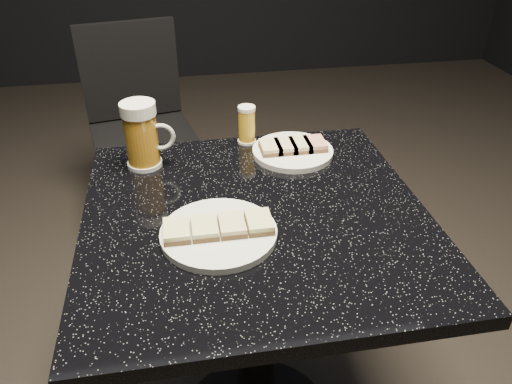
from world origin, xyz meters
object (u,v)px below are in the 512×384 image
(beer_mug, at_px, (142,135))
(table, at_px, (256,299))
(plate_large, at_px, (219,233))
(plate_small, at_px, (293,152))
(chair, at_px, (140,121))
(beer_tumbler, at_px, (247,125))

(beer_mug, bearing_deg, table, -47.05)
(plate_large, bearing_deg, plate_small, 54.20)
(table, bearing_deg, plate_large, -141.84)
(plate_small, bearing_deg, beer_mug, 179.03)
(plate_small, xyz_separation_m, chair, (-0.42, 0.84, -0.26))
(plate_large, xyz_separation_m, plate_small, (0.22, 0.30, 0.00))
(beer_tumbler, bearing_deg, plate_small, -40.09)
(plate_small, distance_m, beer_mug, 0.36)
(table, height_order, chair, chair)
(plate_large, height_order, beer_tumbler, beer_tumbler)
(plate_small, relative_size, chair, 0.23)
(plate_large, distance_m, chair, 1.19)
(table, xyz_separation_m, chair, (-0.29, 1.08, -0.01))
(table, bearing_deg, beer_tumbler, 84.29)
(chair, bearing_deg, beer_mug, -85.66)
(plate_large, xyz_separation_m, beer_mug, (-0.14, 0.31, 0.07))
(plate_large, relative_size, beer_tumbler, 2.28)
(beer_mug, bearing_deg, plate_small, -0.97)
(plate_small, bearing_deg, plate_large, -125.80)
(plate_small, relative_size, beer_tumbler, 2.03)
(chair, bearing_deg, plate_small, -63.43)
(plate_small, bearing_deg, beer_tumbler, 139.91)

